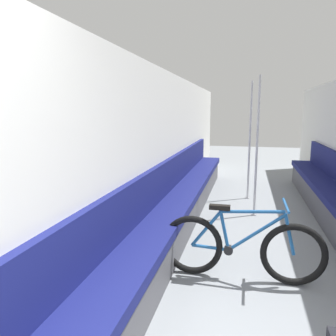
{
  "coord_description": "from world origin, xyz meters",
  "views": [
    {
      "loc": [
        -0.2,
        -0.52,
        1.63
      ],
      "look_at": [
        -1.21,
        3.68,
        0.88
      ],
      "focal_mm": 35.0,
      "sensor_mm": 36.0,
      "label": 1
    }
  ],
  "objects_px": {
    "bench_seat_row_left": "(180,204)",
    "grab_pole_near": "(257,149)",
    "bicycle": "(241,248)",
    "grab_pole_far": "(250,143)"
  },
  "relations": [
    {
      "from": "bicycle",
      "to": "grab_pole_near",
      "type": "height_order",
      "value": "grab_pole_near"
    },
    {
      "from": "grab_pole_far",
      "to": "bench_seat_row_left",
      "type": "bearing_deg",
      "value": -118.63
    },
    {
      "from": "bicycle",
      "to": "grab_pole_far",
      "type": "distance_m",
      "value": 3.2
    },
    {
      "from": "bench_seat_row_left",
      "to": "grab_pole_far",
      "type": "bearing_deg",
      "value": 61.37
    },
    {
      "from": "grab_pole_near",
      "to": "bench_seat_row_left",
      "type": "bearing_deg",
      "value": -145.85
    },
    {
      "from": "bench_seat_row_left",
      "to": "grab_pole_near",
      "type": "xyz_separation_m",
      "value": [
        1.05,
        0.71,
        0.73
      ]
    },
    {
      "from": "grab_pole_near",
      "to": "bicycle",
      "type": "bearing_deg",
      "value": -94.58
    },
    {
      "from": "bench_seat_row_left",
      "to": "bicycle",
      "type": "xyz_separation_m",
      "value": [
        0.88,
        -1.38,
        0.0
      ]
    },
    {
      "from": "bench_seat_row_left",
      "to": "bicycle",
      "type": "bearing_deg",
      "value": -57.31
    },
    {
      "from": "bicycle",
      "to": "grab_pole_near",
      "type": "xyz_separation_m",
      "value": [
        0.17,
        2.09,
        0.73
      ]
    }
  ]
}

